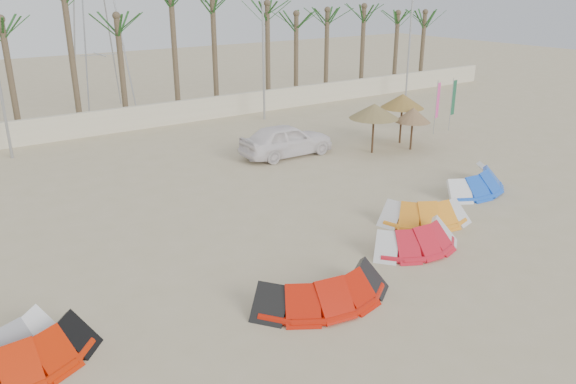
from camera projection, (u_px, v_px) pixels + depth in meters
ground at (424, 309)px, 14.07m from camera, size 120.00×120.00×0.00m
boundary_wall at (122, 120)px, 30.77m from camera, size 60.00×0.30×1.30m
palm_line at (113, 8)px, 30.26m from camera, size 52.00×4.00×7.70m
lamp_c at (263, 19)px, 31.75m from camera, size 1.25×0.14×11.00m
lamp_d at (412, 13)px, 38.17m from camera, size 1.25×0.14×11.00m
pylon at (106, 110)px, 36.15m from camera, size 3.00×3.00×14.00m
kite_red_left at (10, 349)px, 11.85m from camera, size 3.49×1.70×0.90m
kite_red_mid at (315, 284)px, 14.42m from camera, size 3.87×2.06×0.90m
kite_red_right at (411, 235)px, 17.23m from camera, size 3.15×1.78×0.90m
kite_orange at (418, 210)px, 19.13m from camera, size 3.52×2.66×0.90m
kite_blue at (469, 179)px, 22.19m from camera, size 3.87×2.32×0.90m
parasol_left at (374, 111)px, 26.37m from camera, size 2.37×2.37×2.39m
parasol_mid at (413, 115)px, 26.98m from camera, size 1.72×1.72×2.09m
parasol_right at (403, 101)px, 27.96m from camera, size 2.18×2.18×2.52m
flag_pink at (438, 102)px, 29.88m from camera, size 0.44×0.16×2.91m
flag_green at (454, 99)px, 30.63m from camera, size 0.45×0.12×2.91m
car at (286, 140)px, 26.33m from camera, size 4.56×1.93×1.54m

